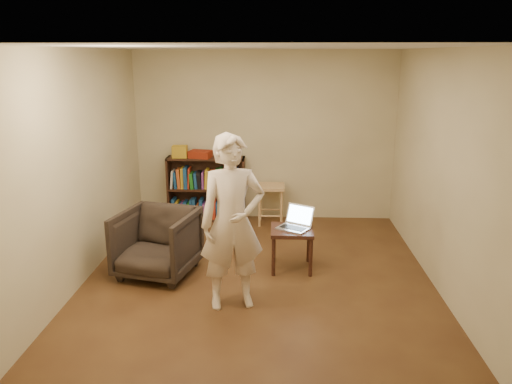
{
  "coord_description": "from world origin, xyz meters",
  "views": [
    {
      "loc": [
        0.22,
        -5.4,
        2.53
      ],
      "look_at": [
        -0.05,
        0.35,
        0.94
      ],
      "focal_mm": 35.0,
      "sensor_mm": 36.0,
      "label": 1
    }
  ],
  "objects_px": {
    "bookshelf": "(207,192)",
    "laptop": "(296,223)",
    "stool": "(271,193)",
    "person": "(232,223)",
    "side_table": "(292,235)",
    "armchair": "(157,243)"
  },
  "relations": [
    {
      "from": "bookshelf",
      "to": "laptop",
      "type": "relative_size",
      "value": 2.49
    },
    {
      "from": "bookshelf",
      "to": "stool",
      "type": "bearing_deg",
      "value": -8.95
    },
    {
      "from": "bookshelf",
      "to": "person",
      "type": "relative_size",
      "value": 0.67
    },
    {
      "from": "side_table",
      "to": "person",
      "type": "bearing_deg",
      "value": -123.81
    },
    {
      "from": "laptop",
      "to": "side_table",
      "type": "bearing_deg",
      "value": -109.54
    },
    {
      "from": "armchair",
      "to": "side_table",
      "type": "relative_size",
      "value": 1.68
    },
    {
      "from": "stool",
      "to": "side_table",
      "type": "bearing_deg",
      "value": -80.38
    },
    {
      "from": "armchair",
      "to": "side_table",
      "type": "height_order",
      "value": "armchair"
    },
    {
      "from": "armchair",
      "to": "side_table",
      "type": "distance_m",
      "value": 1.6
    },
    {
      "from": "side_table",
      "to": "laptop",
      "type": "height_order",
      "value": "laptop"
    },
    {
      "from": "bookshelf",
      "to": "laptop",
      "type": "height_order",
      "value": "bookshelf"
    },
    {
      "from": "bookshelf",
      "to": "stool",
      "type": "height_order",
      "value": "bookshelf"
    },
    {
      "from": "armchair",
      "to": "laptop",
      "type": "xyz_separation_m",
      "value": [
        1.63,
        0.27,
        0.18
      ]
    },
    {
      "from": "armchair",
      "to": "person",
      "type": "height_order",
      "value": "person"
    },
    {
      "from": "stool",
      "to": "person",
      "type": "distance_m",
      "value": 2.67
    },
    {
      "from": "bookshelf",
      "to": "armchair",
      "type": "relative_size",
      "value": 1.39
    },
    {
      "from": "stool",
      "to": "armchair",
      "type": "bearing_deg",
      "value": -124.2
    },
    {
      "from": "stool",
      "to": "laptop",
      "type": "bearing_deg",
      "value": -78.73
    },
    {
      "from": "bookshelf",
      "to": "person",
      "type": "height_order",
      "value": "person"
    },
    {
      "from": "bookshelf",
      "to": "laptop",
      "type": "bearing_deg",
      "value": -53.49
    },
    {
      "from": "bookshelf",
      "to": "armchair",
      "type": "xyz_separation_m",
      "value": [
        -0.29,
        -2.07,
        -0.05
      ]
    },
    {
      "from": "stool",
      "to": "armchair",
      "type": "relative_size",
      "value": 0.7
    }
  ]
}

